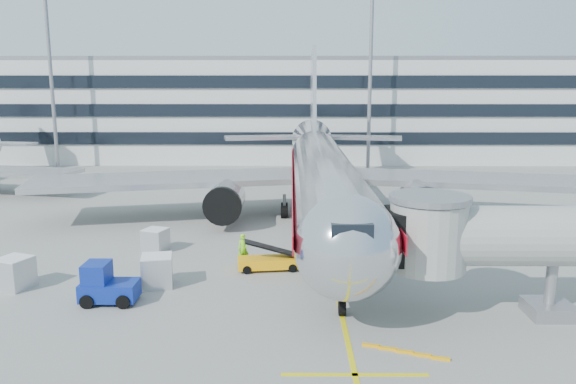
{
  "coord_description": "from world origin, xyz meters",
  "views": [
    {
      "loc": [
        -2.59,
        -34.92,
        11.53
      ],
      "look_at": [
        -2.82,
        4.58,
        4.0
      ],
      "focal_mm": 35.0,
      "sensor_mm": 36.0,
      "label": 1
    }
  ],
  "objects_px": {
    "main_jet": "(322,173)",
    "cargo_container_left": "(15,273)",
    "belt_loader": "(269,261)",
    "baggage_tug": "(106,285)",
    "cargo_container_right": "(156,240)",
    "ramp_worker": "(243,249)",
    "cargo_container_front": "(157,271)"
  },
  "relations": [
    {
      "from": "main_jet",
      "to": "ramp_worker",
      "type": "relative_size",
      "value": 25.09
    },
    {
      "from": "belt_loader",
      "to": "baggage_tug",
      "type": "xyz_separation_m",
      "value": [
        -8.55,
        -5.52,
        0.41
      ]
    },
    {
      "from": "main_jet",
      "to": "ramp_worker",
      "type": "xyz_separation_m",
      "value": [
        -5.71,
        -11.45,
        -3.22
      ]
    },
    {
      "from": "main_jet",
      "to": "cargo_container_left",
      "type": "bearing_deg",
      "value": -139.39
    },
    {
      "from": "cargo_container_right",
      "to": "baggage_tug",
      "type": "bearing_deg",
      "value": -92.26
    },
    {
      "from": "cargo_container_left",
      "to": "cargo_container_right",
      "type": "height_order",
      "value": "cargo_container_left"
    },
    {
      "from": "belt_loader",
      "to": "cargo_container_left",
      "type": "distance_m",
      "value": 14.91
    },
    {
      "from": "ramp_worker",
      "to": "cargo_container_left",
      "type": "bearing_deg",
      "value": 178.61
    },
    {
      "from": "main_jet",
      "to": "cargo_container_right",
      "type": "distance_m",
      "value": 15.22
    },
    {
      "from": "cargo_container_left",
      "to": "cargo_container_right",
      "type": "bearing_deg",
      "value": 49.37
    },
    {
      "from": "cargo_container_right",
      "to": "ramp_worker",
      "type": "distance_m",
      "value": 7.12
    },
    {
      "from": "baggage_tug",
      "to": "cargo_container_right",
      "type": "relative_size",
      "value": 1.56
    },
    {
      "from": "main_jet",
      "to": "cargo_container_front",
      "type": "bearing_deg",
      "value": -123.78
    },
    {
      "from": "baggage_tug",
      "to": "cargo_container_front",
      "type": "distance_m",
      "value": 3.34
    },
    {
      "from": "main_jet",
      "to": "belt_loader",
      "type": "height_order",
      "value": "main_jet"
    },
    {
      "from": "baggage_tug",
      "to": "cargo_container_left",
      "type": "bearing_deg",
      "value": 159.82
    },
    {
      "from": "cargo_container_right",
      "to": "cargo_container_front",
      "type": "relative_size",
      "value": 0.95
    },
    {
      "from": "main_jet",
      "to": "cargo_container_front",
      "type": "relative_size",
      "value": 25.32
    },
    {
      "from": "cargo_container_front",
      "to": "ramp_worker",
      "type": "bearing_deg",
      "value": 41.06
    },
    {
      "from": "belt_loader",
      "to": "baggage_tug",
      "type": "bearing_deg",
      "value": -147.15
    },
    {
      "from": "cargo_container_left",
      "to": "cargo_container_front",
      "type": "distance_m",
      "value": 8.15
    },
    {
      "from": "baggage_tug",
      "to": "cargo_container_front",
      "type": "xyz_separation_m",
      "value": [
        2.16,
        2.55,
        -0.05
      ]
    },
    {
      "from": "baggage_tug",
      "to": "cargo_container_front",
      "type": "height_order",
      "value": "baggage_tug"
    },
    {
      "from": "main_jet",
      "to": "ramp_worker",
      "type": "distance_m",
      "value": 13.19
    },
    {
      "from": "baggage_tug",
      "to": "cargo_container_right",
      "type": "bearing_deg",
      "value": 87.74
    },
    {
      "from": "belt_loader",
      "to": "cargo_container_left",
      "type": "xyz_separation_m",
      "value": [
        -14.53,
        -3.32,
        0.35
      ]
    },
    {
      "from": "cargo_container_front",
      "to": "cargo_container_right",
      "type": "bearing_deg",
      "value": 104.15
    },
    {
      "from": "baggage_tug",
      "to": "cargo_container_left",
      "type": "relative_size",
      "value": 1.36
    },
    {
      "from": "cargo_container_right",
      "to": "cargo_container_front",
      "type": "height_order",
      "value": "cargo_container_front"
    },
    {
      "from": "baggage_tug",
      "to": "cargo_container_right",
      "type": "height_order",
      "value": "baggage_tug"
    },
    {
      "from": "main_jet",
      "to": "belt_loader",
      "type": "distance_m",
      "value": 13.69
    },
    {
      "from": "belt_loader",
      "to": "baggage_tug",
      "type": "relative_size",
      "value": 1.41
    }
  ]
}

